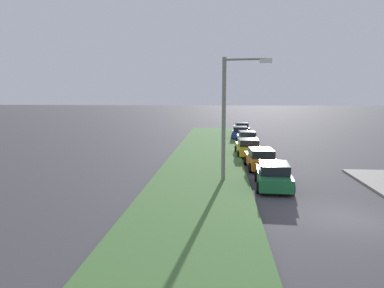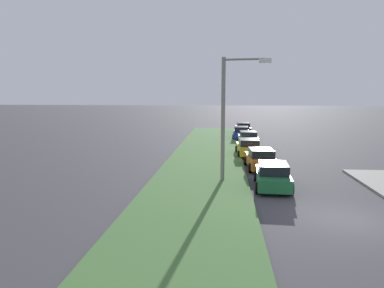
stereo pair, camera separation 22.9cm
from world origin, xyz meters
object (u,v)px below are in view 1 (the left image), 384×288
Objects in this scene: parked_car_orange at (261,159)px; parked_car_yellow at (248,147)px; parked_car_silver at (247,138)px; streetlight at (230,110)px; parked_car_green at (274,176)px; parked_car_blue at (240,133)px; parked_car_black at (242,128)px.

parked_car_orange is 1.00× the size of parked_car_yellow.
streetlight is at bearing 169.99° from parked_car_silver.
parked_car_green is 0.59× the size of streetlight.
parked_car_green is 17.42m from parked_car_silver.
parked_car_silver is at bearing -172.08° from parked_car_blue.
parked_car_yellow and parked_car_blue have the same top height.
parked_car_blue is (11.90, 0.04, 0.00)m from parked_car_yellow.
parked_car_green is 28.60m from parked_car_black.
parked_car_orange is at bearing 178.46° from parked_car_silver.
parked_car_green is 10.91m from parked_car_yellow.
parked_car_green and parked_car_yellow have the same top height.
parked_car_yellow is at bearing 174.50° from parked_car_silver.
parked_car_yellow is 1.00× the size of parked_car_silver.
parked_car_black is at bearing -4.10° from parked_car_yellow.
parked_car_green and parked_car_orange have the same top height.
parked_car_black is at bearing -2.47° from parked_car_silver.
parked_car_black is 0.58× the size of streetlight.
streetlight reaches higher than parked_car_orange.
parked_car_blue is at bearing -1.48° from parked_car_orange.
parked_car_orange is at bearing 5.18° from parked_car_green.
parked_car_orange is 12.09m from parked_car_silver.
parked_car_black is (28.60, 0.22, 0.00)m from parked_car_green.
parked_car_silver and parked_car_black have the same top height.
parked_car_blue is at bearing -4.81° from streetlight.
parked_car_orange and parked_car_black have the same top height.
parked_car_silver is at bearing -2.72° from parked_car_orange.
parked_car_silver is 0.99× the size of parked_car_blue.
parked_car_green is at bearing -179.12° from parked_car_yellow.
parked_car_orange is 6.00m from streetlight.
streetlight reaches higher than parked_car_green.
streetlight is (-4.11, 2.37, 3.67)m from parked_car_orange.
streetlight reaches higher than parked_car_blue.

